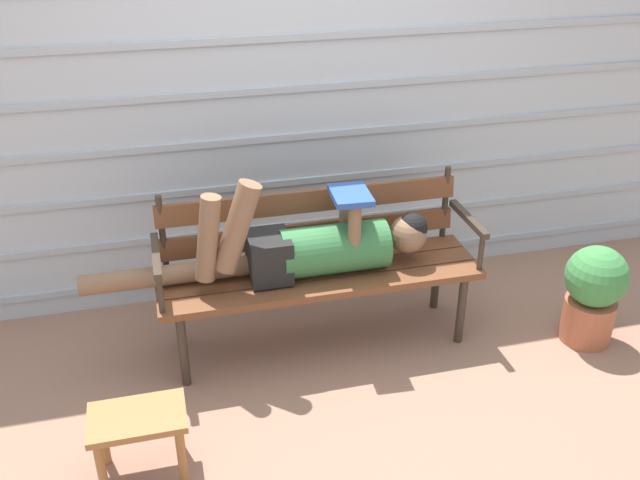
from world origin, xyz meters
name	(u,v)px	position (x,y,z in m)	size (l,w,h in m)	color
ground_plane	(324,350)	(0.00, 0.00, 0.00)	(12.00, 12.00, 0.00)	#936B56
house_siding	(291,111)	(0.00, 0.72, 1.05)	(5.04, 0.08, 2.10)	#B2BCC6
park_bench	(317,258)	(0.00, 0.14, 0.47)	(1.60, 0.45, 0.83)	brown
reclining_person	(307,246)	(-0.07, 0.07, 0.58)	(1.70, 0.26, 0.56)	#33703D
footstool	(139,428)	(-0.92, -0.62, 0.24)	(0.38, 0.24, 0.31)	#9E6638
potted_plant	(593,291)	(1.36, -0.23, 0.29)	(0.32, 0.32, 0.54)	#AD5B3D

